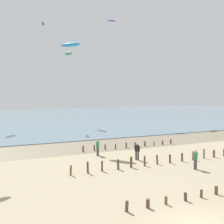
{
  "coord_description": "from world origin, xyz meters",
  "views": [
    {
      "loc": [
        -9.0,
        -10.0,
        6.76
      ],
      "look_at": [
        0.0,
        11.16,
        5.01
      ],
      "focal_mm": 42.85,
      "sensor_mm": 36.0,
      "label": 1
    }
  ],
  "objects_px": {
    "kite_aloft_0": "(68,54)",
    "kite_aloft_7": "(43,24)",
    "kite_aloft_2": "(112,21)",
    "kite_aloft_4": "(70,45)",
    "kite_aloft_6": "(154,44)",
    "person_right_flank": "(195,159)",
    "person_left_flank": "(137,151)",
    "person_mid_beach": "(98,147)"
  },
  "relations": [
    {
      "from": "kite_aloft_6",
      "to": "person_left_flank",
      "type": "bearing_deg",
      "value": -148.45
    },
    {
      "from": "kite_aloft_2",
      "to": "kite_aloft_6",
      "type": "xyz_separation_m",
      "value": [
        7.94,
        -4.43,
        -5.01
      ]
    },
    {
      "from": "kite_aloft_2",
      "to": "kite_aloft_0",
      "type": "bearing_deg",
      "value": 4.02
    },
    {
      "from": "person_mid_beach",
      "to": "kite_aloft_7",
      "type": "xyz_separation_m",
      "value": [
        -0.96,
        28.89,
        19.29
      ]
    },
    {
      "from": "person_mid_beach",
      "to": "kite_aloft_7",
      "type": "bearing_deg",
      "value": 91.91
    },
    {
      "from": "person_right_flank",
      "to": "kite_aloft_0",
      "type": "bearing_deg",
      "value": 93.4
    },
    {
      "from": "person_right_flank",
      "to": "person_left_flank",
      "type": "bearing_deg",
      "value": 122.96
    },
    {
      "from": "person_left_flank",
      "to": "person_right_flank",
      "type": "relative_size",
      "value": 1.0
    },
    {
      "from": "kite_aloft_4",
      "to": "person_right_flank",
      "type": "bearing_deg",
      "value": 164.25
    },
    {
      "from": "person_right_flank",
      "to": "kite_aloft_0",
      "type": "relative_size",
      "value": 0.51
    },
    {
      "from": "person_right_flank",
      "to": "kite_aloft_2",
      "type": "relative_size",
      "value": 0.82
    },
    {
      "from": "person_mid_beach",
      "to": "kite_aloft_0",
      "type": "bearing_deg",
      "value": 82.02
    },
    {
      "from": "person_right_flank",
      "to": "kite_aloft_7",
      "type": "height_order",
      "value": "kite_aloft_7"
    },
    {
      "from": "kite_aloft_6",
      "to": "person_right_flank",
      "type": "bearing_deg",
      "value": -139.56
    },
    {
      "from": "kite_aloft_0",
      "to": "kite_aloft_2",
      "type": "xyz_separation_m",
      "value": [
        9.27,
        -0.88,
        7.31
      ]
    },
    {
      "from": "person_mid_beach",
      "to": "kite_aloft_2",
      "type": "height_order",
      "value": "kite_aloft_2"
    },
    {
      "from": "kite_aloft_0",
      "to": "kite_aloft_6",
      "type": "xyz_separation_m",
      "value": [
        17.21,
        -5.3,
        2.3
      ]
    },
    {
      "from": "kite_aloft_6",
      "to": "kite_aloft_7",
      "type": "relative_size",
      "value": 1.1
    },
    {
      "from": "kite_aloft_7",
      "to": "person_left_flank",
      "type": "bearing_deg",
      "value": -159.11
    },
    {
      "from": "kite_aloft_2",
      "to": "kite_aloft_7",
      "type": "xyz_separation_m",
      "value": [
        -14.19,
        1.49,
        -1.64
      ]
    },
    {
      "from": "kite_aloft_0",
      "to": "kite_aloft_4",
      "type": "xyz_separation_m",
      "value": [
        -4.88,
        -20.67,
        -1.82
      ]
    },
    {
      "from": "person_left_flank",
      "to": "kite_aloft_7",
      "type": "relative_size",
      "value": 0.73
    },
    {
      "from": "person_right_flank",
      "to": "kite_aloft_6",
      "type": "distance_m",
      "value": 38.0
    },
    {
      "from": "person_left_flank",
      "to": "kite_aloft_4",
      "type": "relative_size",
      "value": 0.58
    },
    {
      "from": "person_left_flank",
      "to": "kite_aloft_7",
      "type": "distance_m",
      "value": 37.68
    },
    {
      "from": "person_mid_beach",
      "to": "person_left_flank",
      "type": "height_order",
      "value": "same"
    },
    {
      "from": "person_right_flank",
      "to": "kite_aloft_0",
      "type": "xyz_separation_m",
      "value": [
        -2.16,
        36.35,
        13.62
      ]
    },
    {
      "from": "kite_aloft_4",
      "to": "kite_aloft_6",
      "type": "xyz_separation_m",
      "value": [
        22.09,
        15.37,
        4.12
      ]
    },
    {
      "from": "kite_aloft_0",
      "to": "kite_aloft_7",
      "type": "distance_m",
      "value": 7.53
    },
    {
      "from": "person_mid_beach",
      "to": "kite_aloft_7",
      "type": "distance_m",
      "value": 34.75
    },
    {
      "from": "kite_aloft_4",
      "to": "kite_aloft_7",
      "type": "bearing_deg",
      "value": -39.82
    },
    {
      "from": "kite_aloft_0",
      "to": "kite_aloft_6",
      "type": "relative_size",
      "value": 1.3
    },
    {
      "from": "person_left_flank",
      "to": "person_mid_beach",
      "type": "bearing_deg",
      "value": 132.66
    },
    {
      "from": "person_mid_beach",
      "to": "kite_aloft_4",
      "type": "xyz_separation_m",
      "value": [
        -0.92,
        7.6,
        11.8
      ]
    },
    {
      "from": "kite_aloft_6",
      "to": "person_mid_beach",
      "type": "bearing_deg",
      "value": -156.36
    },
    {
      "from": "kite_aloft_0",
      "to": "kite_aloft_7",
      "type": "relative_size",
      "value": 1.43
    },
    {
      "from": "kite_aloft_0",
      "to": "kite_aloft_2",
      "type": "bearing_deg",
      "value": 79.58
    },
    {
      "from": "person_right_flank",
      "to": "kite_aloft_6",
      "type": "xyz_separation_m",
      "value": [
        15.05,
        31.05,
        15.92
      ]
    },
    {
      "from": "kite_aloft_4",
      "to": "kite_aloft_6",
      "type": "height_order",
      "value": "kite_aloft_6"
    },
    {
      "from": "kite_aloft_2",
      "to": "kite_aloft_6",
      "type": "bearing_deg",
      "value": 160.3
    },
    {
      "from": "person_left_flank",
      "to": "person_right_flank",
      "type": "bearing_deg",
      "value": -57.04
    },
    {
      "from": "person_mid_beach",
      "to": "kite_aloft_2",
      "type": "xyz_separation_m",
      "value": [
        13.23,
        27.39,
        20.93
      ]
    }
  ]
}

